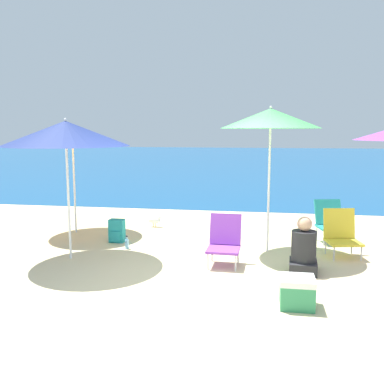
# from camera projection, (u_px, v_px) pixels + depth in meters

# --- Properties ---
(ground_plane) EXTENTS (60.00, 60.00, 0.00)m
(ground_plane) POSITION_uv_depth(u_px,v_px,m) (200.00, 287.00, 5.41)
(ground_plane) COLOR beige
(sea_water) EXTENTS (60.00, 40.00, 0.01)m
(sea_water) POSITION_uv_depth(u_px,v_px,m) (253.00, 159.00, 30.02)
(sea_water) COLOR navy
(sea_water) RESTS_ON ground
(beach_umbrella_navy) EXTENTS (1.90, 1.90, 2.15)m
(beach_umbrella_navy) POSITION_uv_depth(u_px,v_px,m) (66.00, 134.00, 6.36)
(beach_umbrella_navy) COLOR white
(beach_umbrella_navy) RESTS_ON ground
(beach_umbrella_green) EXTENTS (1.59, 1.59, 2.35)m
(beach_umbrella_green) POSITION_uv_depth(u_px,v_px,m) (271.00, 119.00, 6.74)
(beach_umbrella_green) COLOR white
(beach_umbrella_green) RESTS_ON ground
(beach_umbrella_orange) EXTENTS (1.70, 1.70, 1.96)m
(beach_umbrella_orange) POSITION_uv_depth(u_px,v_px,m) (73.00, 140.00, 8.08)
(beach_umbrella_orange) COLOR white
(beach_umbrella_orange) RESTS_ON ground
(beach_chair_teal) EXTENTS (0.58, 0.62, 0.74)m
(beach_chair_teal) POSITION_uv_depth(u_px,v_px,m) (330.00, 220.00, 7.61)
(beach_chair_teal) COLOR silver
(beach_chair_teal) RESTS_ON ground
(beach_chair_purple) EXTENTS (0.48, 0.57, 0.73)m
(beach_chair_purple) POSITION_uv_depth(u_px,v_px,m) (224.00, 240.00, 6.32)
(beach_chair_purple) COLOR silver
(beach_chair_purple) RESTS_ON ground
(beach_chair_yellow) EXTENTS (0.58, 0.59, 0.74)m
(beach_chair_yellow) POSITION_uv_depth(u_px,v_px,m) (341.00, 233.00, 6.75)
(beach_chair_yellow) COLOR silver
(beach_chair_yellow) RESTS_ON ground
(person_seated_near) EXTENTS (0.40, 0.47, 0.79)m
(person_seated_near) POSITION_uv_depth(u_px,v_px,m) (304.00, 250.00, 5.95)
(person_seated_near) COLOR #262628
(person_seated_near) RESTS_ON ground
(backpack_pink) EXTENTS (0.34, 0.22, 0.33)m
(backpack_pink) POSITION_uv_depth(u_px,v_px,m) (226.00, 230.00, 7.80)
(backpack_pink) COLOR pink
(backpack_pink) RESTS_ON ground
(backpack_teal) EXTENTS (0.26, 0.20, 0.41)m
(backpack_teal) POSITION_uv_depth(u_px,v_px,m) (117.00, 231.00, 7.58)
(backpack_teal) COLOR teal
(backpack_teal) RESTS_ON ground
(water_bottle) EXTENTS (0.06, 0.06, 0.22)m
(water_bottle) POSITION_uv_depth(u_px,v_px,m) (127.00, 244.00, 7.16)
(water_bottle) COLOR #8CCCEA
(water_bottle) RESTS_ON ground
(cooler_box) EXTENTS (0.39, 0.37, 0.34)m
(cooler_box) POSITION_uv_depth(u_px,v_px,m) (297.00, 292.00, 4.79)
(cooler_box) COLOR #338C59
(cooler_box) RESTS_ON ground
(seagull) EXTENTS (0.27, 0.11, 0.23)m
(seagull) POSITION_uv_depth(u_px,v_px,m) (155.00, 220.00, 8.80)
(seagull) COLOR gold
(seagull) RESTS_ON ground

